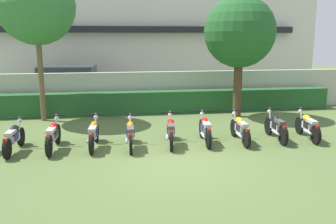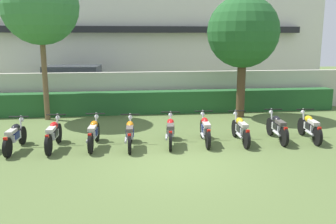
{
  "view_description": "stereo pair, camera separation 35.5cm",
  "coord_description": "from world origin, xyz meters",
  "px_view_note": "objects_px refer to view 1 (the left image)",
  "views": [
    {
      "loc": [
        -1.74,
        -9.16,
        3.34
      ],
      "look_at": [
        0.0,
        2.03,
        1.0
      ],
      "focal_mm": 39.09,
      "sensor_mm": 36.0,
      "label": 1
    },
    {
      "loc": [
        -1.39,
        -9.21,
        3.34
      ],
      "look_at": [
        0.0,
        2.03,
        1.0
      ],
      "focal_mm": 39.09,
      "sensor_mm": 36.0,
      "label": 2
    }
  ],
  "objects_px": {
    "motorcycle_in_row_0": "(14,137)",
    "motorcycle_in_row_5": "(205,129)",
    "motorcycle_in_row_4": "(171,131)",
    "tree_near_inspector": "(36,6)",
    "motorcycle_in_row_3": "(130,134)",
    "motorcycle_in_row_6": "(240,128)",
    "motorcycle_in_row_2": "(94,133)",
    "parked_car": "(71,85)",
    "motorcycle_in_row_1": "(53,135)",
    "motorcycle_in_row_8": "(308,126)",
    "motorcycle_in_row_7": "(276,126)",
    "tree_far_side": "(240,32)"
  },
  "relations": [
    {
      "from": "motorcycle_in_row_0",
      "to": "motorcycle_in_row_5",
      "type": "bearing_deg",
      "value": -85.96
    },
    {
      "from": "motorcycle_in_row_4",
      "to": "tree_near_inspector",
      "type": "bearing_deg",
      "value": 55.0
    },
    {
      "from": "motorcycle_in_row_3",
      "to": "motorcycle_in_row_4",
      "type": "relative_size",
      "value": 0.97
    },
    {
      "from": "motorcycle_in_row_6",
      "to": "motorcycle_in_row_2",
      "type": "bearing_deg",
      "value": 91.66
    },
    {
      "from": "tree_near_inspector",
      "to": "motorcycle_in_row_0",
      "type": "bearing_deg",
      "value": -91.7
    },
    {
      "from": "parked_car",
      "to": "motorcycle_in_row_1",
      "type": "distance_m",
      "value": 8.08
    },
    {
      "from": "motorcycle_in_row_2",
      "to": "motorcycle_in_row_3",
      "type": "distance_m",
      "value": 1.12
    },
    {
      "from": "motorcycle_in_row_2",
      "to": "motorcycle_in_row_6",
      "type": "distance_m",
      "value": 4.63
    },
    {
      "from": "motorcycle_in_row_4",
      "to": "motorcycle_in_row_5",
      "type": "height_order",
      "value": "motorcycle_in_row_5"
    },
    {
      "from": "motorcycle_in_row_8",
      "to": "motorcycle_in_row_4",
      "type": "bearing_deg",
      "value": 95.26
    },
    {
      "from": "motorcycle_in_row_2",
      "to": "motorcycle_in_row_7",
      "type": "height_order",
      "value": "motorcycle_in_row_7"
    },
    {
      "from": "tree_far_side",
      "to": "motorcycle_in_row_2",
      "type": "xyz_separation_m",
      "value": [
        -5.82,
        -3.65,
        -3.06
      ]
    },
    {
      "from": "parked_car",
      "to": "motorcycle_in_row_3",
      "type": "height_order",
      "value": "parked_car"
    },
    {
      "from": "motorcycle_in_row_1",
      "to": "motorcycle_in_row_8",
      "type": "distance_m",
      "value": 8.15
    },
    {
      "from": "parked_car",
      "to": "motorcycle_in_row_7",
      "type": "xyz_separation_m",
      "value": [
        7.33,
        -8.05,
        -0.48
      ]
    },
    {
      "from": "motorcycle_in_row_2",
      "to": "motorcycle_in_row_5",
      "type": "distance_m",
      "value": 3.49
    },
    {
      "from": "motorcycle_in_row_4",
      "to": "motorcycle_in_row_8",
      "type": "height_order",
      "value": "motorcycle_in_row_4"
    },
    {
      "from": "motorcycle_in_row_3",
      "to": "motorcycle_in_row_8",
      "type": "relative_size",
      "value": 0.99
    },
    {
      "from": "parked_car",
      "to": "tree_near_inspector",
      "type": "distance_m",
      "value": 5.34
    },
    {
      "from": "motorcycle_in_row_5",
      "to": "motorcycle_in_row_7",
      "type": "distance_m",
      "value": 2.39
    },
    {
      "from": "motorcycle_in_row_0",
      "to": "motorcycle_in_row_6",
      "type": "relative_size",
      "value": 0.97
    },
    {
      "from": "motorcycle_in_row_1",
      "to": "motorcycle_in_row_7",
      "type": "bearing_deg",
      "value": -87.16
    },
    {
      "from": "parked_car",
      "to": "motorcycle_in_row_8",
      "type": "distance_m",
      "value": 11.7
    },
    {
      "from": "tree_near_inspector",
      "to": "motorcycle_in_row_1",
      "type": "relative_size",
      "value": 3.08
    },
    {
      "from": "motorcycle_in_row_5",
      "to": "motorcycle_in_row_6",
      "type": "bearing_deg",
      "value": -88.4
    },
    {
      "from": "motorcycle_in_row_1",
      "to": "parked_car",
      "type": "bearing_deg",
      "value": 4.54
    },
    {
      "from": "parked_car",
      "to": "motorcycle_in_row_8",
      "type": "xyz_separation_m",
      "value": [
        8.41,
        -8.11,
        -0.49
      ]
    },
    {
      "from": "tree_far_side",
      "to": "motorcycle_in_row_6",
      "type": "bearing_deg",
      "value": -107.82
    },
    {
      "from": "tree_far_side",
      "to": "motorcycle_in_row_1",
      "type": "xyz_separation_m",
      "value": [
        -7.02,
        -3.69,
        -3.05
      ]
    },
    {
      "from": "motorcycle_in_row_2",
      "to": "motorcycle_in_row_6",
      "type": "xyz_separation_m",
      "value": [
        4.63,
        -0.06,
        -0.01
      ]
    },
    {
      "from": "tree_near_inspector",
      "to": "motorcycle_in_row_3",
      "type": "distance_m",
      "value": 6.74
    },
    {
      "from": "motorcycle_in_row_6",
      "to": "tree_near_inspector",
      "type": "bearing_deg",
      "value": 60.94
    },
    {
      "from": "motorcycle_in_row_7",
      "to": "motorcycle_in_row_2",
      "type": "bearing_deg",
      "value": 93.63
    },
    {
      "from": "motorcycle_in_row_1",
      "to": "motorcycle_in_row_6",
      "type": "distance_m",
      "value": 5.82
    },
    {
      "from": "motorcycle_in_row_0",
      "to": "motorcycle_in_row_6",
      "type": "xyz_separation_m",
      "value": [
        6.93,
        0.01,
        0.0
      ]
    },
    {
      "from": "motorcycle_in_row_6",
      "to": "motorcycle_in_row_7",
      "type": "height_order",
      "value": "motorcycle_in_row_7"
    },
    {
      "from": "tree_far_side",
      "to": "motorcycle_in_row_5",
      "type": "distance_m",
      "value": 5.31
    },
    {
      "from": "motorcycle_in_row_3",
      "to": "motorcycle_in_row_4",
      "type": "distance_m",
      "value": 1.27
    },
    {
      "from": "tree_far_side",
      "to": "motorcycle_in_row_8",
      "type": "relative_size",
      "value": 2.68
    },
    {
      "from": "motorcycle_in_row_0",
      "to": "motorcycle_in_row_7",
      "type": "height_order",
      "value": "motorcycle_in_row_7"
    },
    {
      "from": "parked_car",
      "to": "motorcycle_in_row_2",
      "type": "distance_m",
      "value": 8.18
    },
    {
      "from": "motorcycle_in_row_8",
      "to": "motorcycle_in_row_6",
      "type": "bearing_deg",
      "value": 95.42
    },
    {
      "from": "tree_far_side",
      "to": "motorcycle_in_row_1",
      "type": "bearing_deg",
      "value": -152.28
    },
    {
      "from": "motorcycle_in_row_5",
      "to": "motorcycle_in_row_6",
      "type": "relative_size",
      "value": 0.97
    },
    {
      "from": "motorcycle_in_row_6",
      "to": "motorcycle_in_row_8",
      "type": "xyz_separation_m",
      "value": [
        2.33,
        -0.02,
        0.0
      ]
    },
    {
      "from": "motorcycle_in_row_2",
      "to": "tree_near_inspector",
      "type": "bearing_deg",
      "value": 32.21
    },
    {
      "from": "motorcycle_in_row_6",
      "to": "parked_car",
      "type": "bearing_deg",
      "value": 39.36
    },
    {
      "from": "parked_car",
      "to": "motorcycle_in_row_7",
      "type": "bearing_deg",
      "value": -40.86
    },
    {
      "from": "motorcycle_in_row_1",
      "to": "motorcycle_in_row_7",
      "type": "relative_size",
      "value": 1.03
    },
    {
      "from": "parked_car",
      "to": "motorcycle_in_row_0",
      "type": "distance_m",
      "value": 8.16
    }
  ]
}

